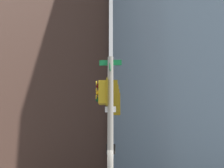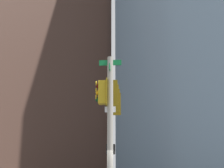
# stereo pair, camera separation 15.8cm
# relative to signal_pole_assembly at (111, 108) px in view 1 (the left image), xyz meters

# --- Properties ---
(signal_pole_assembly) EXTENTS (3.48, 2.65, 6.48)m
(signal_pole_assembly) POSITION_rel_signal_pole_assembly_xyz_m (0.00, 0.00, 0.00)
(signal_pole_assembly) COLOR #9E998C
(signal_pole_assembly) RESTS_ON ground_plane
(building_brick_midblock) EXTENTS (21.13, 17.67, 40.00)m
(building_brick_midblock) POSITION_rel_signal_pole_assembly_xyz_m (16.90, 32.93, 15.53)
(building_brick_midblock) COLOR #4C3328
(building_brick_midblock) RESTS_ON ground_plane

